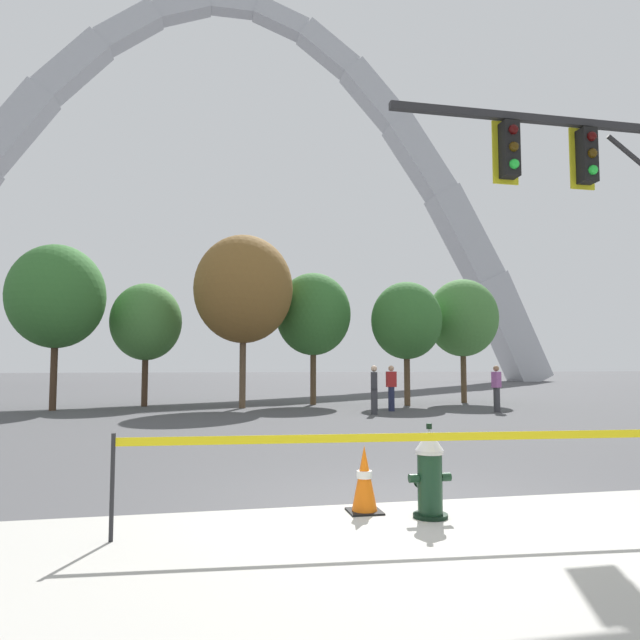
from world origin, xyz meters
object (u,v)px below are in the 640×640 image
at_px(pedestrian_walking_right, 497,388).
at_px(pedestrian_walking_left, 374,389).
at_px(fire_hydrant, 429,473).
at_px(monument_arch, 230,201).
at_px(pedestrian_standing_center, 391,388).
at_px(traffic_cone_by_hydrant, 364,480).

bearing_deg(pedestrian_walking_right, pedestrian_walking_left, -179.90).
bearing_deg(fire_hydrant, monument_arch, 90.18).
height_order(fire_hydrant, monument_arch, monument_arch).
xyz_separation_m(pedestrian_walking_left, pedestrian_standing_center, (0.97, 1.16, 0.00)).
distance_m(traffic_cone_by_hydrant, monument_arch, 48.85).
bearing_deg(fire_hydrant, pedestrian_walking_left, 75.78).
height_order(traffic_cone_by_hydrant, monument_arch, monument_arch).
bearing_deg(monument_arch, pedestrian_standing_center, -82.59).
distance_m(traffic_cone_by_hydrant, pedestrian_walking_left, 12.68).
bearing_deg(traffic_cone_by_hydrant, pedestrian_walking_right, 56.09).
distance_m(fire_hydrant, monument_arch, 49.14).
distance_m(pedestrian_walking_left, pedestrian_walking_right, 4.36).
height_order(fire_hydrant, pedestrian_standing_center, pedestrian_standing_center).
relative_size(fire_hydrant, monument_arch, 0.02).
relative_size(traffic_cone_by_hydrant, pedestrian_standing_center, 0.46).
bearing_deg(monument_arch, pedestrian_walking_left, -84.47).
relative_size(pedestrian_walking_left, pedestrian_walking_right, 1.00).
height_order(pedestrian_standing_center, pedestrian_walking_right, same).
bearing_deg(monument_arch, fire_hydrant, -89.82).
relative_size(traffic_cone_by_hydrant, monument_arch, 0.01).
distance_m(traffic_cone_by_hydrant, pedestrian_standing_center, 14.08).
bearing_deg(pedestrian_walking_left, monument_arch, 95.53).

